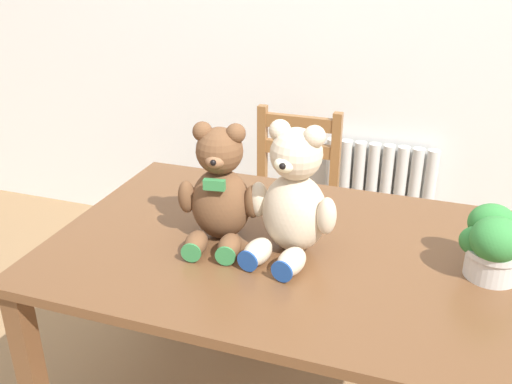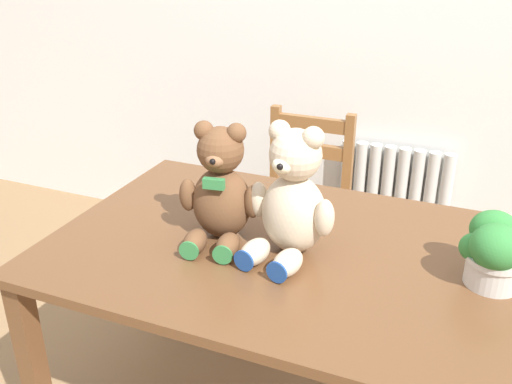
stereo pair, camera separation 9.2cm
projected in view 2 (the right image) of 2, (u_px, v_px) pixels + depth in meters
radiator at (391, 212)px, 2.88m from camera, size 0.56×0.10×0.63m
dining_table at (288, 272)px, 1.72m from camera, size 1.41×0.94×0.73m
wooden_chair_behind at (299, 211)px, 2.54m from camera, size 0.38×0.43×0.87m
teddy_bear_left at (220, 191)px, 1.68m from camera, size 0.26×0.27×0.36m
teddy_bear_right at (292, 200)px, 1.59m from camera, size 0.27×0.29×0.39m
potted_plant at (495, 251)px, 1.47m from camera, size 0.18×0.20×0.19m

